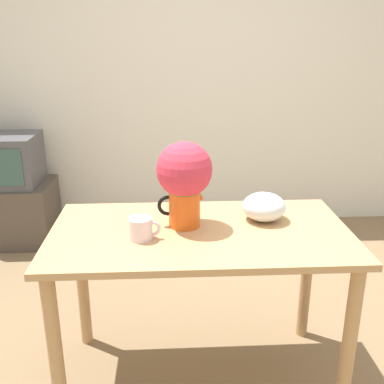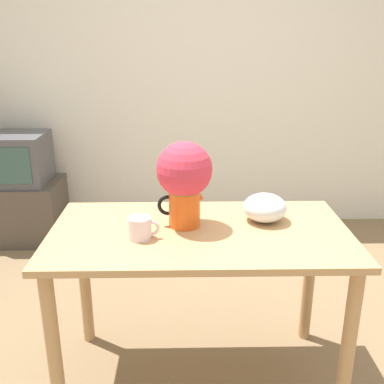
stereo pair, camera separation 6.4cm
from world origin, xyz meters
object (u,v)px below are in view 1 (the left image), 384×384
object	(u,v)px
flower_vase	(184,178)
tv_set	(6,160)
coffee_mug	(141,229)
white_bowl	(264,207)

from	to	relation	value
flower_vase	tv_set	size ratio (longest dim) A/B	0.79
coffee_mug	white_bowl	size ratio (longest dim) A/B	0.67
flower_vase	coffee_mug	size ratio (longest dim) A/B	2.88
flower_vase	tv_set	xyz separation A→B (m)	(-1.34, 1.60, -0.33)
flower_vase	coffee_mug	world-z (taller)	flower_vase
flower_vase	tv_set	world-z (taller)	flower_vase
coffee_mug	tv_set	world-z (taller)	coffee_mug
flower_vase	white_bowl	distance (m)	0.41
white_bowl	tv_set	size ratio (longest dim) A/B	0.41
flower_vase	coffee_mug	xyz separation A→B (m)	(-0.19, -0.13, -0.18)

